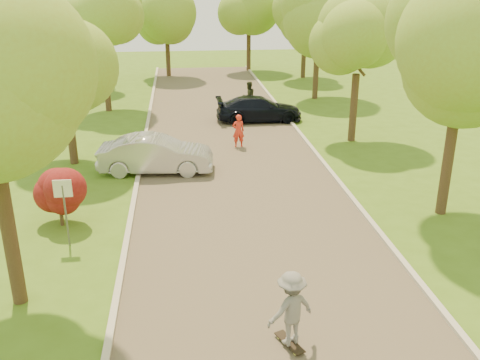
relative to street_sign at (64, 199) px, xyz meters
name	(u,v)px	position (x,y,z in m)	size (l,w,h in m)	color
ground	(276,307)	(5.80, -4.00, -1.56)	(100.00, 100.00, 0.00)	#426618
road	(240,189)	(5.80, 4.00, -1.56)	(8.00, 60.00, 0.01)	#4C4438
curb_left	(135,193)	(1.75, 4.00, -1.50)	(0.18, 60.00, 0.12)	#B2AD9E
curb_right	(340,184)	(9.85, 4.00, -1.50)	(0.18, 60.00, 0.12)	#B2AD9E
street_sign	(64,199)	(0.00, 0.00, 0.00)	(0.55, 0.06, 2.17)	#59595E
red_shrub	(59,195)	(-0.50, 1.50, -0.47)	(1.70, 1.70, 1.95)	#382619
tree_l_midb	(67,59)	(-1.01, 8.00, 3.02)	(4.30, 4.20, 6.62)	#382619
tree_l_far	(104,19)	(-0.59, 18.00, 3.90)	(4.92, 4.80, 7.79)	#382619
tree_r_mida	(470,53)	(12.82, 1.00, 3.97)	(5.13, 5.00, 7.95)	#382619
tree_r_midb	(363,42)	(12.40, 10.00, 3.32)	(4.51, 4.40, 7.01)	#382619
tree_r_far	(323,9)	(13.03, 20.00, 4.27)	(5.33, 5.20, 8.34)	#382619
tree_bg_a	(84,13)	(-2.98, 26.00, 3.75)	(5.12, 5.00, 7.72)	#382619
tree_bg_b	(308,7)	(14.02, 28.00, 3.97)	(5.12, 5.00, 7.95)	#382619
tree_bg_c	(169,13)	(3.01, 30.00, 3.46)	(4.92, 4.80, 7.33)	#382619
tree_bg_d	(251,8)	(10.02, 32.00, 3.75)	(5.12, 5.00, 7.72)	#382619
silver_sedan	(156,154)	(2.50, 6.41, -0.77)	(1.67, 4.79, 1.58)	#AEAEB3
dark_sedan	(259,109)	(8.10, 14.42, -0.85)	(1.99, 4.89, 1.42)	black
longboard	(290,342)	(5.83, -5.56, -1.47)	(0.59, 0.94, 0.11)	black
skateboarder	(291,309)	(5.83, -5.56, -0.56)	(1.15, 0.66, 1.77)	slate
person_striped	(238,131)	(6.36, 9.56, -0.75)	(0.59, 0.39, 1.63)	red
person_olive	(249,96)	(7.84, 16.98, -0.66)	(0.88, 0.69, 1.82)	#272E1B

